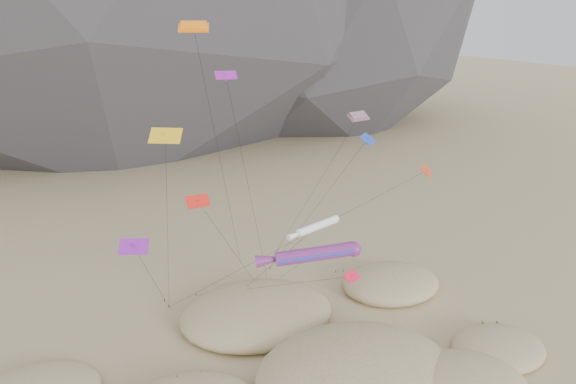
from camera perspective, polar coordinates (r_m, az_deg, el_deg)
name	(u,v)px	position (r m, az deg, el deg)	size (l,w,h in m)	color
dunes	(311,375)	(49.42, 2.35, -18.10)	(48.18, 35.34, 4.23)	#CCB789
dune_grass	(324,379)	(48.91, 3.68, -18.44)	(42.77, 31.25, 1.48)	black
kite_stakes	(254,285)	(64.46, -3.51, -9.39)	(21.06, 4.63, 0.30)	#3F2D1E
rainbow_tube_kite	(311,254)	(47.48, 2.38, -6.36)	(8.73, 16.49, 11.26)	red
white_tube_kite	(315,227)	(50.35, 2.75, -3.60)	(6.78, 11.47, 11.89)	white
orange_parafoil	(195,34)	(44.48, -9.43, 15.55)	(10.89, 17.42, 29.08)	orange
multi_parafoil	(357,119)	(53.47, 7.01, 7.36)	(3.69, 15.10, 20.77)	#FF391A
delta_kites	(266,185)	(47.13, -2.24, 0.70)	(31.65, 19.10, 25.31)	purple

